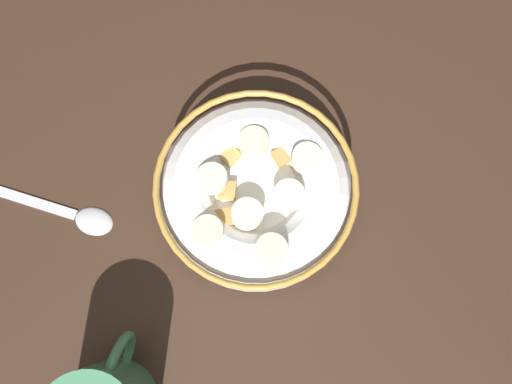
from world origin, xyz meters
TOP-DOWN VIEW (x-y plane):
  - ground_plane at (0.00, 0.00)cm, footprint 104.42×104.42cm
  - cereal_bowl at (-0.01, 0.00)cm, footprint 18.15×18.15cm
  - spoon at (-6.64, 17.34)cm, footprint 2.75×16.53cm

SIDE VIEW (x-z plane):
  - ground_plane at x=0.00cm, z-range -2.00..0.00cm
  - spoon at x=-6.64cm, z-range -0.08..0.72cm
  - cereal_bowl at x=-0.01cm, z-range -0.09..6.30cm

